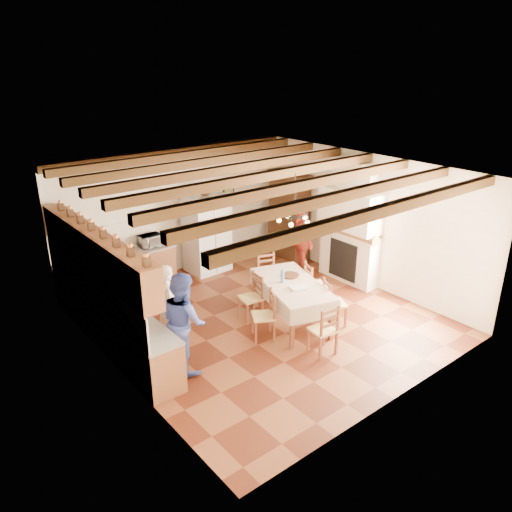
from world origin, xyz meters
The scene contains 31 objects.
floor centered at (0.00, 0.00, -0.01)m, with size 6.00×6.50×0.02m, color #471B0C.
ceiling centered at (0.00, 0.00, 3.01)m, with size 6.00×6.50×0.02m, color white.
wall_back centered at (0.00, 3.26, 1.50)m, with size 6.00×0.02×3.00m, color beige.
wall_front centered at (0.00, -3.26, 1.50)m, with size 6.00×0.02×3.00m, color beige.
wall_left centered at (-3.01, 0.00, 1.50)m, with size 0.02×6.50×3.00m, color beige.
wall_right centered at (3.01, 0.00, 1.50)m, with size 0.02×6.50×3.00m, color beige.
ceiling_beams centered at (0.00, 0.00, 2.91)m, with size 6.00×6.30×0.16m, color #3D2314, non-canonical shape.
lower_cabinets_left centered at (-2.70, 1.05, 0.43)m, with size 0.60×4.30×0.86m, color brown.
lower_cabinets_back centered at (-1.55, 2.95, 0.43)m, with size 2.30×0.60×0.86m, color brown.
countertop_left centered at (-2.70, 1.05, 0.88)m, with size 0.62×4.30×0.04m, color slate.
countertop_back centered at (-1.55, 2.95, 0.88)m, with size 2.34×0.62×0.04m, color slate.
backsplash_left centered at (-2.98, 1.05, 1.20)m, with size 0.03×4.30×0.60m, color beige.
backsplash_back centered at (-1.55, 3.23, 1.20)m, with size 2.30×0.03×0.60m, color beige.
upper_cabinets centered at (-2.83, 1.05, 1.85)m, with size 0.35×4.20×0.70m, color brown.
fireplace centered at (2.72, 0.20, 1.40)m, with size 0.56×1.60×2.80m, color beige, non-canonical shape.
wall_picture centered at (1.55, 3.23, 1.85)m, with size 0.34×0.03×0.42m, color black.
refrigerator centered at (0.55, 2.78, 0.95)m, with size 0.95×0.78×1.91m, color silver.
hutch centered at (2.75, 2.24, 1.11)m, with size 0.52×1.23×2.23m, color #361F0F, non-canonical shape.
dining_table centered at (0.38, -0.47, 0.77)m, with size 1.52×2.16×0.85m.
chandelier centered at (0.38, -0.47, 2.25)m, with size 0.47×0.47×0.03m, color black.
chair_left_near centered at (-0.43, -0.58, 0.48)m, with size 0.42×0.40×0.96m, color brown, non-canonical shape.
chair_left_far centered at (-0.16, 0.15, 0.48)m, with size 0.42×0.40×0.96m, color brown, non-canonical shape.
chair_right_near centered at (0.97, -1.06, 0.48)m, with size 0.42×0.40×0.96m, color brown, non-canonical shape.
chair_right_far centered at (1.28, -0.23, 0.48)m, with size 0.42×0.40×0.96m, color brown, non-canonical shape.
chair_end_near centered at (0.07, -1.62, 0.48)m, with size 0.42×0.40×0.96m, color brown, non-canonical shape.
chair_end_far centered at (0.78, 0.70, 0.48)m, with size 0.42×0.40×0.96m, color brown, non-canonical shape.
person_man centered at (-1.97, 0.15, 0.83)m, with size 0.60×0.40×1.65m, color silver.
person_woman_blue centered at (-2.05, -0.46, 0.87)m, with size 0.84×0.66×1.73m, color #3B4DA7.
person_woman_red centered at (2.13, 1.14, 0.87)m, with size 1.02×0.42×1.74m, color #A73524.
microwave centered at (-0.86, 2.95, 1.04)m, with size 0.50×0.34×0.27m, color silver.
fridge_vase centered at (0.53, 2.78, 2.05)m, with size 0.27×0.27×0.28m, color #361F0F.
Camera 1 is at (-5.63, -6.86, 4.94)m, focal length 35.00 mm.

